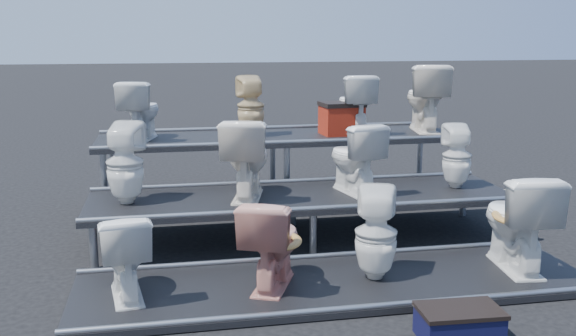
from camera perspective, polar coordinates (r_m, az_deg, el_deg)
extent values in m
plane|color=black|center=(6.54, 1.26, -6.30)|extent=(80.00, 80.00, 0.00)
cube|color=black|center=(5.34, 4.26, -10.25)|extent=(4.20, 1.20, 0.06)
cube|color=black|center=(6.47, 1.27, -4.36)|extent=(4.20, 1.20, 0.46)
cube|color=black|center=(7.66, -0.78, -0.25)|extent=(4.20, 1.20, 0.86)
imported|color=white|center=(5.06, -14.34, -7.46)|extent=(0.46, 0.71, 0.68)
imported|color=tan|center=(5.10, -1.43, -6.58)|extent=(0.66, 0.82, 0.73)
imported|color=white|center=(5.30, 7.83, -5.78)|extent=(0.44, 0.44, 0.77)
imported|color=white|center=(5.80, 19.67, -4.40)|extent=(0.57, 0.88, 0.85)
imported|color=white|center=(6.20, -14.28, 0.41)|extent=(0.43, 0.44, 0.77)
imported|color=white|center=(6.23, -3.74, 0.90)|extent=(0.61, 0.86, 0.79)
imported|color=white|center=(6.46, 5.90, 0.93)|extent=(0.53, 0.77, 0.72)
imported|color=white|center=(6.87, 14.78, 1.02)|extent=(0.35, 0.35, 0.66)
imported|color=white|center=(7.42, -12.97, 5.03)|extent=(0.54, 0.73, 0.67)
imported|color=#CEB481|center=(7.48, -3.33, 5.51)|extent=(0.34, 0.35, 0.70)
imported|color=white|center=(7.75, 5.93, 5.69)|extent=(0.40, 0.70, 0.70)
imported|color=white|center=(8.05, 12.09, 6.13)|extent=(0.59, 0.87, 0.82)
cube|color=maroon|center=(7.66, 4.78, 4.24)|extent=(0.49, 0.41, 0.33)
cube|color=black|center=(4.63, 14.96, -13.38)|extent=(0.55, 0.35, 0.19)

